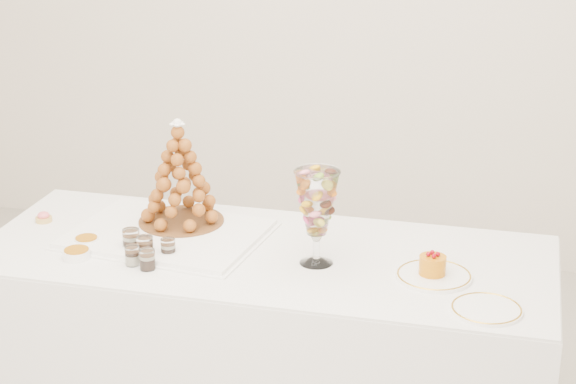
% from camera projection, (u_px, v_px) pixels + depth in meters
% --- Properties ---
extents(buffet_table, '(1.97, 0.84, 0.74)m').
position_uv_depth(buffet_table, '(264.00, 348.00, 3.36)').
color(buffet_table, white).
rests_on(buffet_table, ground).
extents(lace_tray, '(0.67, 0.53, 0.02)m').
position_uv_depth(lace_tray, '(167.00, 234.00, 3.35)').
color(lace_tray, white).
rests_on(lace_tray, buffet_table).
extents(macaron_vase, '(0.14, 0.14, 0.32)m').
position_uv_depth(macaron_vase, '(317.00, 204.00, 3.08)').
color(macaron_vase, white).
rests_on(macaron_vase, buffet_table).
extents(cake_plate, '(0.24, 0.24, 0.01)m').
position_uv_depth(cake_plate, '(434.00, 276.00, 3.04)').
color(cake_plate, white).
rests_on(cake_plate, buffet_table).
extents(spare_plate, '(0.21, 0.21, 0.01)m').
position_uv_depth(spare_plate, '(486.00, 309.00, 2.83)').
color(spare_plate, white).
rests_on(spare_plate, buffet_table).
extents(pink_tart, '(0.06, 0.06, 0.04)m').
position_uv_depth(pink_tart, '(44.00, 217.00, 3.48)').
color(pink_tart, tan).
rests_on(pink_tart, buffet_table).
extents(verrine_a, '(0.06, 0.06, 0.08)m').
position_uv_depth(verrine_a, '(131.00, 240.00, 3.23)').
color(verrine_a, white).
rests_on(verrine_a, buffet_table).
extents(verrine_b, '(0.06, 0.06, 0.07)m').
position_uv_depth(verrine_b, '(145.00, 247.00, 3.17)').
color(verrine_b, white).
rests_on(verrine_b, buffet_table).
extents(verrine_c, '(0.06, 0.06, 0.07)m').
position_uv_depth(verrine_c, '(168.00, 248.00, 3.18)').
color(verrine_c, white).
rests_on(verrine_c, buffet_table).
extents(verrine_d, '(0.06, 0.06, 0.06)m').
position_uv_depth(verrine_d, '(132.00, 256.00, 3.12)').
color(verrine_d, white).
rests_on(verrine_d, buffet_table).
extents(verrine_e, '(0.05, 0.05, 0.07)m').
position_uv_depth(verrine_e, '(147.00, 259.00, 3.09)').
color(verrine_e, white).
rests_on(verrine_e, buffet_table).
extents(ramekin_back, '(0.08, 0.08, 0.03)m').
position_uv_depth(ramekin_back, '(87.00, 242.00, 3.28)').
color(ramekin_back, white).
rests_on(ramekin_back, buffet_table).
extents(ramekin_front, '(0.09, 0.09, 0.03)m').
position_uv_depth(ramekin_front, '(77.00, 254.00, 3.18)').
color(ramekin_front, white).
rests_on(ramekin_front, buffet_table).
extents(croquembouche, '(0.30, 0.30, 0.38)m').
position_uv_depth(croquembouche, '(179.00, 173.00, 3.37)').
color(croquembouche, brown).
rests_on(croquembouche, lace_tray).
extents(mousse_cake, '(0.09, 0.09, 0.08)m').
position_uv_depth(mousse_cake, '(433.00, 265.00, 3.03)').
color(mousse_cake, '#CA7009').
rests_on(mousse_cake, cake_plate).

